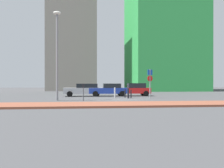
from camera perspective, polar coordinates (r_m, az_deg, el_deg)
ground_plane at (r=20.47m, az=1.18°, el=-4.10°), size 120.00×120.00×0.00m
sidewalk_brick at (r=15.10m, az=3.73°, el=-5.36°), size 40.00×3.21×0.14m
parked_car_silver at (r=25.76m, az=-7.39°, el=-1.47°), size 4.61×2.14×1.49m
parked_car_blue at (r=25.91m, az=-0.80°, el=-1.49°), size 4.57×2.03×1.50m
parked_car_red at (r=26.37m, az=5.83°, el=-1.41°), size 4.06×2.05×1.54m
parking_sign_post at (r=22.37m, az=9.95°, el=1.03°), size 0.58×0.20×2.95m
parking_meter at (r=19.10m, az=-7.54°, el=-1.59°), size 0.18×0.14×1.45m
street_lamp at (r=19.99m, az=-14.23°, el=8.97°), size 0.70×0.36×7.90m
traffic_bollard_near at (r=22.63m, az=5.01°, el=-2.58°), size 0.12×0.12×0.88m
traffic_bollard_mid at (r=22.88m, az=0.73°, el=-2.28°), size 0.15×0.15×1.09m
traffic_bollard_far at (r=22.08m, az=4.29°, el=-2.43°), size 0.17×0.17×1.04m
traffic_bollard_edge at (r=23.34m, az=3.43°, el=-2.48°), size 0.13×0.13×0.89m
building_colorful_midrise at (r=49.92m, az=13.07°, el=15.19°), size 14.14×15.48×28.93m
building_under_construction at (r=50.57m, az=-10.06°, el=11.52°), size 10.06×13.24×22.95m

